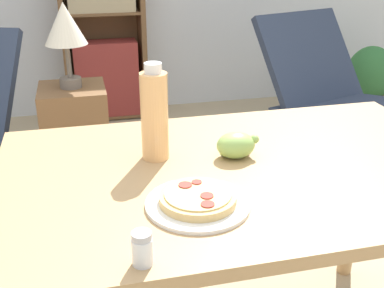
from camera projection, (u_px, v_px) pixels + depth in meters
The scene contains 10 objects.
dining_table at pixel (242, 196), 1.38m from camera, with size 1.35×0.84×0.75m.
pizza_on_plate at pixel (198, 200), 1.14m from camera, with size 0.25×0.25×0.04m.
grape_bunch at pixel (236, 145), 1.38m from camera, with size 0.12×0.09×0.08m.
drink_bottle at pixel (154, 115), 1.34m from camera, with size 0.08×0.08×0.28m.
salt_shaker at pixel (142, 249), 0.93m from camera, with size 0.04×0.04×0.07m.
lounge_chair_far at pixel (323, 112), 3.11m from camera, with size 0.84×0.92×0.88m.
bookshelf at pixel (103, 22), 3.58m from camera, with size 0.61×0.28×1.63m.
side_table at pixel (77, 142), 2.60m from camera, with size 0.34×0.34×0.62m.
table_lamp at pixel (65, 28), 2.35m from camera, with size 0.21×0.21×0.43m.
potted_plant_floor at pixel (369, 81), 3.83m from camera, with size 0.39×0.33×0.55m.
Camera 1 is at (-0.41, -1.24, 1.35)m, focal length 45.00 mm.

